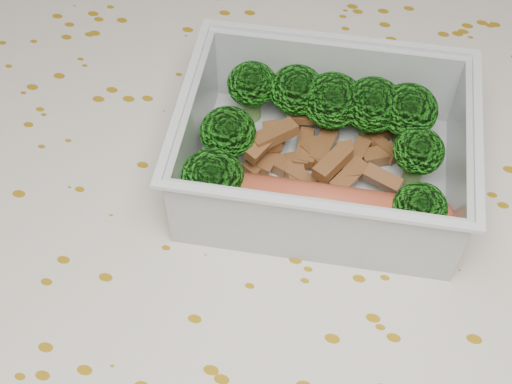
# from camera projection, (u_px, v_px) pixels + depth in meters

# --- Properties ---
(dining_table) EXTENTS (1.40, 0.90, 0.75)m
(dining_table) POSITION_uv_depth(u_px,v_px,m) (249.00, 271.00, 0.57)
(dining_table) COLOR brown
(dining_table) RESTS_ON ground
(tablecloth) EXTENTS (1.46, 0.96, 0.19)m
(tablecloth) POSITION_uv_depth(u_px,v_px,m) (248.00, 237.00, 0.53)
(tablecloth) COLOR beige
(tablecloth) RESTS_ON dining_table
(lunch_container) EXTENTS (0.21, 0.18, 0.07)m
(lunch_container) POSITION_uv_depth(u_px,v_px,m) (323.00, 157.00, 0.50)
(lunch_container) COLOR silver
(lunch_container) RESTS_ON tablecloth
(broccoli_florets) EXTENTS (0.17, 0.14, 0.05)m
(broccoli_florets) POSITION_uv_depth(u_px,v_px,m) (324.00, 125.00, 0.50)
(broccoli_florets) COLOR #608C3F
(broccoli_florets) RESTS_ON lunch_container
(meat_pile) EXTENTS (0.11, 0.08, 0.03)m
(meat_pile) POSITION_uv_depth(u_px,v_px,m) (320.00, 156.00, 0.51)
(meat_pile) COLOR brown
(meat_pile) RESTS_ON lunch_container
(sausage) EXTENTS (0.17, 0.04, 0.03)m
(sausage) POSITION_uv_depth(u_px,v_px,m) (323.00, 204.00, 0.47)
(sausage) COLOR #B84A2F
(sausage) RESTS_ON lunch_container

